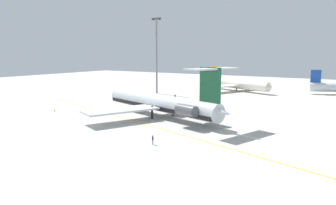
# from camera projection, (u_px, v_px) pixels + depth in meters

# --- Properties ---
(ground) EXTENTS (321.40, 321.40, 0.00)m
(ground) POSITION_uv_depth(u_px,v_px,m) (137.00, 128.00, 70.44)
(ground) COLOR #B7B5AD
(main_jetliner) EXTENTS (43.68, 39.21, 13.01)m
(main_jetliner) POSITION_uv_depth(u_px,v_px,m) (163.00, 103.00, 81.93)
(main_jetliner) COLOR silver
(main_jetliner) RESTS_ON ground
(airliner_far_left) EXTENTS (32.34, 32.50, 9.97)m
(airliner_far_left) POSITION_uv_depth(u_px,v_px,m) (238.00, 84.00, 136.80)
(airliner_far_left) COLOR silver
(airliner_far_left) RESTS_ON ground
(ground_crew_near_nose) EXTENTS (0.40, 0.28, 1.73)m
(ground_crew_near_nose) POSITION_uv_depth(u_px,v_px,m) (175.00, 96.00, 113.66)
(ground_crew_near_nose) COLOR black
(ground_crew_near_nose) RESTS_ON ground
(ground_crew_near_tail) EXTENTS (0.28, 0.43, 1.76)m
(ground_crew_near_tail) POSITION_uv_depth(u_px,v_px,m) (151.00, 97.00, 111.03)
(ground_crew_near_tail) COLOR black
(ground_crew_near_tail) RESTS_ON ground
(ground_crew_portside) EXTENTS (0.27, 0.41, 1.70)m
(ground_crew_portside) POSITION_uv_depth(u_px,v_px,m) (153.00, 139.00, 57.96)
(ground_crew_portside) COLOR black
(ground_crew_portside) RESTS_ON ground
(safety_cone_nose) EXTENTS (0.40, 0.40, 0.55)m
(safety_cone_nose) POSITION_uv_depth(u_px,v_px,m) (55.00, 110.00, 90.51)
(safety_cone_nose) COLOR #EA590F
(safety_cone_nose) RESTS_ON ground
(safety_cone_wingtip) EXTENTS (0.40, 0.40, 0.55)m
(safety_cone_wingtip) POSITION_uv_depth(u_px,v_px,m) (146.00, 101.00, 107.72)
(safety_cone_wingtip) COLOR #EA590F
(safety_cone_wingtip) RESTS_ON ground
(taxiway_centreline) EXTENTS (94.10, 30.20, 0.01)m
(taxiway_centreline) POSITION_uv_depth(u_px,v_px,m) (138.00, 123.00, 76.15)
(taxiway_centreline) COLOR gold
(taxiway_centreline) RESTS_ON ground
(light_mast) EXTENTS (4.00, 0.70, 29.05)m
(light_mast) POSITION_uv_depth(u_px,v_px,m) (157.00, 53.00, 127.84)
(light_mast) COLOR slate
(light_mast) RESTS_ON ground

